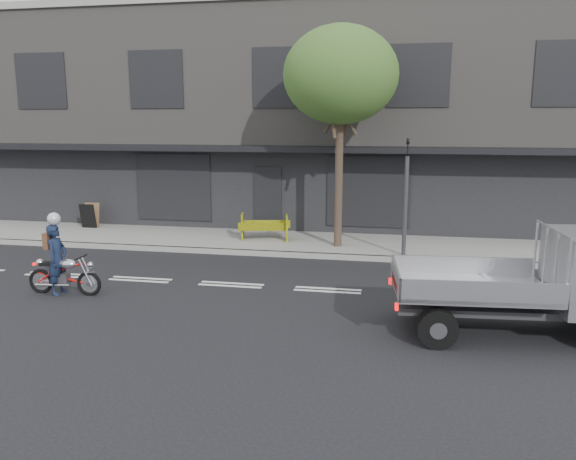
% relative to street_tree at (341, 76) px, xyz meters
% --- Properties ---
extents(ground, '(80.00, 80.00, 0.00)m').
position_rel_street_tree_xyz_m(ground, '(-2.20, -4.20, -5.28)').
color(ground, black).
rests_on(ground, ground).
extents(sidewalk, '(32.00, 3.20, 0.15)m').
position_rel_street_tree_xyz_m(sidewalk, '(-2.20, 0.50, -5.20)').
color(sidewalk, gray).
rests_on(sidewalk, ground).
extents(kerb, '(32.00, 0.20, 0.15)m').
position_rel_street_tree_xyz_m(kerb, '(-2.20, -1.10, -5.20)').
color(kerb, gray).
rests_on(kerb, ground).
extents(building_main, '(26.00, 10.00, 8.00)m').
position_rel_street_tree_xyz_m(building_main, '(-2.20, 7.10, -1.28)').
color(building_main, slate).
rests_on(building_main, ground).
extents(street_tree, '(3.40, 3.40, 6.74)m').
position_rel_street_tree_xyz_m(street_tree, '(0.00, 0.00, 0.00)').
color(street_tree, '#382B21').
rests_on(street_tree, ground).
extents(traffic_light_pole, '(0.12, 0.12, 3.50)m').
position_rel_street_tree_xyz_m(traffic_light_pole, '(2.00, -0.85, -3.63)').
color(traffic_light_pole, '#2D2D30').
rests_on(traffic_light_pole, ground).
extents(motorcycle, '(1.81, 0.53, 0.93)m').
position_rel_street_tree_xyz_m(motorcycle, '(-5.79, -5.65, -4.80)').
color(motorcycle, black).
rests_on(motorcycle, ground).
extents(rider, '(0.41, 0.61, 1.65)m').
position_rel_street_tree_xyz_m(rider, '(-5.94, -5.65, -4.45)').
color(rider, '#131D36').
rests_on(rider, ground).
extents(flatbed_ute, '(4.63, 2.19, 2.08)m').
position_rel_street_tree_xyz_m(flatbed_ute, '(5.01, -6.24, -4.09)').
color(flatbed_ute, black).
rests_on(flatbed_ute, ground).
extents(construction_barrier, '(1.68, 0.95, 0.89)m').
position_rel_street_tree_xyz_m(construction_barrier, '(-2.44, 0.22, -4.68)').
color(construction_barrier, yellow).
rests_on(construction_barrier, sidewalk).
extents(sandwich_board, '(0.57, 0.39, 0.89)m').
position_rel_street_tree_xyz_m(sandwich_board, '(-9.17, 1.21, -4.68)').
color(sandwich_board, black).
rests_on(sandwich_board, sidewalk).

